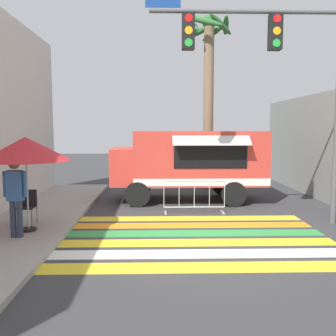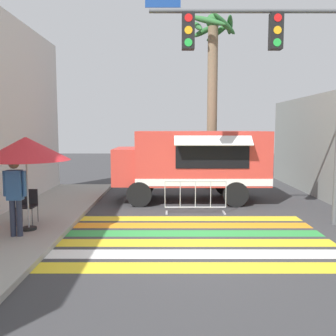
% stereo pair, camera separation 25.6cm
% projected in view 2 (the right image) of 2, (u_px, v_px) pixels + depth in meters
% --- Properties ---
extents(ground_plane, '(60.00, 60.00, 0.00)m').
position_uv_depth(ground_plane, '(192.00, 241.00, 8.55)').
color(ground_plane, '#38383A').
extents(crosswalk_painted, '(6.40, 4.36, 0.01)m').
position_uv_depth(crosswalk_painted, '(191.00, 238.00, 8.83)').
color(crosswalk_painted, yellow).
rests_on(crosswalk_painted, ground_plane).
extents(food_truck, '(5.29, 2.81, 2.48)m').
position_uv_depth(food_truck, '(188.00, 159.00, 13.27)').
color(food_truck, '#D13D33').
rests_on(food_truck, ground_plane).
extents(traffic_signal_pole, '(5.15, 0.29, 5.90)m').
position_uv_depth(traffic_signal_pole, '(275.00, 61.00, 9.62)').
color(traffic_signal_pole, '#515456').
rests_on(traffic_signal_pole, ground_plane).
extents(patio_umbrella, '(2.08, 2.08, 2.26)m').
position_uv_depth(patio_umbrella, '(24.00, 149.00, 8.88)').
color(patio_umbrella, black).
rests_on(patio_umbrella, sidewalk_left).
extents(folding_chair, '(0.43, 0.43, 0.88)m').
position_uv_depth(folding_chair, '(27.00, 203.00, 9.67)').
color(folding_chair, '#4C4C51').
rests_on(folding_chair, sidewalk_left).
extents(vendor_person, '(0.53, 0.24, 1.79)m').
position_uv_depth(vendor_person, '(14.00, 192.00, 8.44)').
color(vendor_person, '#2D3347').
rests_on(vendor_person, sidewalk_left).
extents(barricade_front, '(1.88, 0.44, 1.00)m').
position_uv_depth(barricade_front, '(194.00, 197.00, 11.37)').
color(barricade_front, '#B7BABF').
rests_on(barricade_front, ground_plane).
extents(palm_tree, '(2.05, 2.10, 7.26)m').
position_uv_depth(palm_tree, '(211.00, 79.00, 15.59)').
color(palm_tree, '#7A664C').
rests_on(palm_tree, ground_plane).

